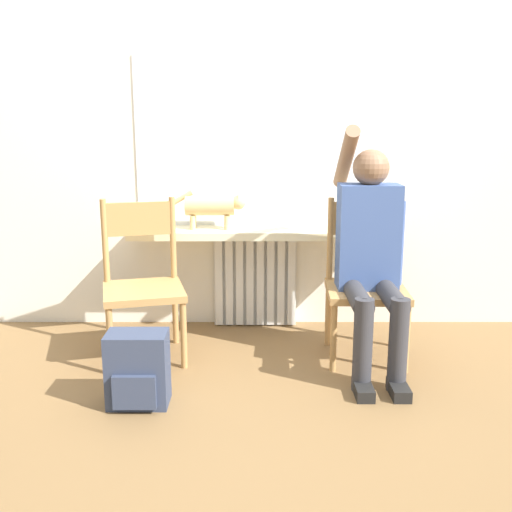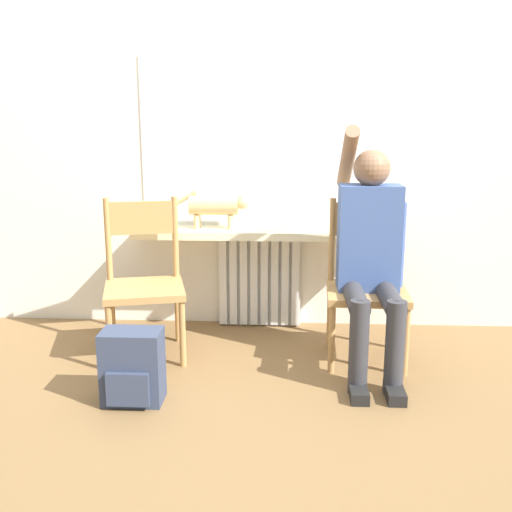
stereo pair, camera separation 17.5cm
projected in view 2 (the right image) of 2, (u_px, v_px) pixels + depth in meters
The scene contains 10 objects.
ground_plane at pixel (248, 402), 2.96m from camera, with size 12.00×12.00×0.00m, color brown.
wall_with_window at pixel (260, 122), 3.86m from camera, with size 7.00×0.06×2.70m.
radiator at pixel (259, 280), 4.01m from camera, with size 0.55×0.08×0.63m.
windowsill at pixel (259, 233), 3.84m from camera, with size 1.61×0.30×0.05m.
window_glass at pixel (260, 142), 3.85m from camera, with size 1.54×0.01×1.08m.
chair_left at pixel (144, 279), 3.49m from camera, with size 0.54×0.54×0.92m.
chair_right at pixel (367, 282), 3.43m from camera, with size 0.47×0.47×0.92m.
person at pixel (371, 252), 3.26m from camera, with size 0.36×1.00×1.34m.
cat at pixel (216, 206), 3.81m from camera, with size 0.53×0.13×0.25m.
backpack at pixel (132, 367), 2.93m from camera, with size 0.29×0.21×0.37m.
Camera 2 is at (0.18, -2.72, 1.37)m, focal length 42.00 mm.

